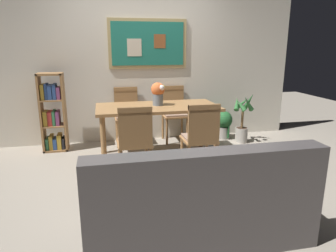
{
  "coord_description": "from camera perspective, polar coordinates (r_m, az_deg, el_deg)",
  "views": [
    {
      "loc": [
        -0.66,
        -3.57,
        1.56
      ],
      "look_at": [
        0.08,
        -0.15,
        0.65
      ],
      "focal_mm": 33.03,
      "sensor_mm": 36.0,
      "label": 1
    }
  ],
  "objects": [
    {
      "name": "wall_back_with_painting",
      "position": [
        5.18,
        -4.93,
        11.74
      ],
      "size": [
        5.2,
        0.14,
        2.6
      ],
      "color": "silver",
      "rests_on": "ground_plane"
    },
    {
      "name": "leather_couch",
      "position": [
        2.63,
        5.25,
        -13.81
      ],
      "size": [
        1.8,
        0.84,
        0.84
      ],
      "color": "#514C4C",
      "rests_on": "ground_plane"
    },
    {
      "name": "ground_plane",
      "position": [
        3.95,
        -1.57,
        -8.67
      ],
      "size": [
        12.0,
        12.0,
        0.0
      ],
      "primitive_type": "plane",
      "color": "gray"
    },
    {
      "name": "bookshelf",
      "position": [
        4.95,
        -20.45,
        1.98
      ],
      "size": [
        0.36,
        0.28,
        1.18
      ],
      "color": "#9E7042",
      "rests_on": "ground_plane"
    },
    {
      "name": "dining_chair_far_right",
      "position": [
        5.18,
        1.06,
        3.2
      ],
      "size": [
        0.4,
        0.41,
        0.91
      ],
      "color": "#9E7042",
      "rests_on": "ground_plane"
    },
    {
      "name": "dining_chair_near_right",
      "position": [
        3.73,
        6.1,
        -1.39
      ],
      "size": [
        0.4,
        0.41,
        0.91
      ],
      "color": "#9E7042",
      "rests_on": "ground_plane"
    },
    {
      "name": "dining_chair_near_left",
      "position": [
        3.59,
        -6.16,
        -2.07
      ],
      "size": [
        0.4,
        0.41,
        0.91
      ],
      "color": "#9E7042",
      "rests_on": "ground_plane"
    },
    {
      "name": "potted_ivy",
      "position": [
        5.4,
        10.18,
        0.47
      ],
      "size": [
        0.3,
        0.3,
        0.54
      ],
      "color": "#B2ADA3",
      "rests_on": "ground_plane"
    },
    {
      "name": "potted_palm",
      "position": [
        5.22,
        13.57,
        0.92
      ],
      "size": [
        0.35,
        0.35,
        0.84
      ],
      "color": "#B2ADA3",
      "rests_on": "ground_plane"
    },
    {
      "name": "dining_table",
      "position": [
        4.33,
        -1.95,
        2.51
      ],
      "size": [
        1.68,
        0.82,
        0.75
      ],
      "color": "#9E7042",
      "rests_on": "ground_plane"
    },
    {
      "name": "dining_chair_far_left",
      "position": [
        5.06,
        -7.62,
        2.8
      ],
      "size": [
        0.4,
        0.41,
        0.91
      ],
      "color": "#9E7042",
      "rests_on": "ground_plane"
    },
    {
      "name": "flower_vase",
      "position": [
        4.32,
        -1.86,
        6.26
      ],
      "size": [
        0.2,
        0.21,
        0.32
      ],
      "color": "slate",
      "rests_on": "dining_table"
    }
  ]
}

